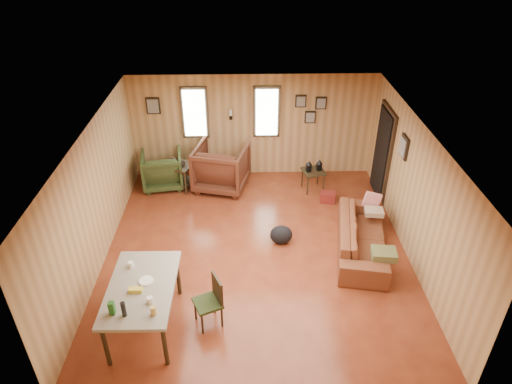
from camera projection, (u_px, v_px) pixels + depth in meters
room at (266, 188)px, 8.04m from camera, size 5.54×6.04×2.44m
sofa at (363, 232)px, 8.25m from camera, size 1.00×2.23×0.84m
recliner_brown at (221, 165)px, 10.11m from camera, size 1.31×1.26×1.13m
recliner_green at (162, 168)px, 10.22m from camera, size 0.99×0.94×0.90m
end_table at (180, 172)px, 10.15m from camera, size 0.74×0.71×0.74m
side_table at (314, 170)px, 10.04m from camera, size 0.55×0.55×0.74m
cooler at (328, 197)px, 9.82m from camera, size 0.35×0.28×0.23m
backpack at (281, 235)px, 8.57m from camera, size 0.52×0.46×0.37m
sofa_pillows at (378, 228)px, 8.21m from camera, size 0.56×1.77×0.36m
dining_table at (141, 291)px, 6.53m from camera, size 0.96×1.59×1.04m
dining_chair at (212, 299)px, 6.76m from camera, size 0.51×0.51×0.85m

